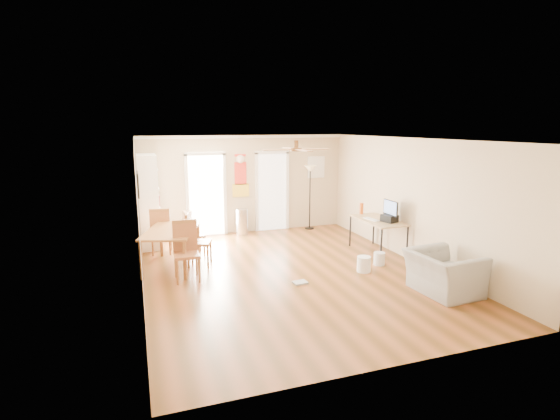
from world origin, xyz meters
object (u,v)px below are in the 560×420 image
object	(u,v)px
dining_table	(172,248)
wastebasket_a	(364,264)
dining_chair_near	(187,252)
computer_desk	(377,236)
dining_chair_right_b	(199,240)
torchiere_lamp	(310,197)
bookshelf	(149,201)
wastebasket_b	(379,259)
armchair	(443,273)
printer	(389,218)
dining_chair_far	(161,231)
dining_chair_right_a	(194,233)
trash_can	(242,222)

from	to	relation	value
dining_table	wastebasket_a	size ratio (longest dim) A/B	5.04
dining_chair_near	computer_desk	world-z (taller)	dining_chair_near
dining_chair_right_b	torchiere_lamp	distance (m)	4.04
bookshelf	dining_table	bearing A→B (deg)	-68.56
bookshelf	torchiere_lamp	distance (m)	4.31
dining_chair_right_b	wastebasket_b	distance (m)	3.75
wastebasket_b	armchair	xyz separation A→B (m)	(0.22, -1.67, 0.23)
wastebasket_a	wastebasket_b	bearing A→B (deg)	27.32
bookshelf	torchiere_lamp	size ratio (longest dim) A/B	1.23
dining_table	torchiere_lamp	xyz separation A→B (m)	(3.93, 2.12, 0.50)
computer_desk	printer	size ratio (longest dim) A/B	4.67
bookshelf	dining_chair_right_b	size ratio (longest dim) A/B	2.00
dining_table	dining_chair_far	size ratio (longest dim) A/B	1.48
dining_chair_right_b	dining_chair_far	size ratio (longest dim) A/B	1.04
dining_table	wastebasket_b	bearing A→B (deg)	-17.11
dining_table	wastebasket_a	distance (m)	3.88
dining_chair_near	computer_desk	distance (m)	4.31
armchair	wastebasket_b	bearing A→B (deg)	4.29
dining_chair_right_b	bookshelf	bearing A→B (deg)	45.39
wastebasket_a	armchair	size ratio (longest dim) A/B	0.28
bookshelf	computer_desk	world-z (taller)	bookshelf
dining_chair_right_a	trash_can	size ratio (longest dim) A/B	1.42
bookshelf	dining_chair_near	xyz separation A→B (m)	(0.56, -2.59, -0.54)
trash_can	printer	xyz separation A→B (m)	(2.62, -2.86, 0.51)
dining_chair_right_a	torchiere_lamp	bearing A→B (deg)	-75.07
dining_chair_far	printer	xyz separation A→B (m)	(4.74, -1.83, 0.32)
dining_table	printer	xyz separation A→B (m)	(4.60, -0.77, 0.46)
computer_desk	wastebasket_b	xyz separation A→B (m)	(-0.41, -0.77, -0.25)
printer	dining_chair_right_b	bearing A→B (deg)	154.08
torchiere_lamp	wastebasket_b	world-z (taller)	torchiere_lamp
bookshelf	dining_table	world-z (taller)	bookshelf
dining_chair_near	dining_chair_far	distance (m)	1.96
dining_chair_far	dining_table	bearing A→B (deg)	105.29
dining_chair_right_a	torchiere_lamp	size ratio (longest dim) A/B	0.55
dining_chair_right_a	dining_chair_far	world-z (taller)	dining_chair_far
dining_table	dining_chair_far	xyz separation A→B (m)	(-0.14, 1.06, 0.14)
armchair	dining_chair_right_b	bearing A→B (deg)	49.45
computer_desk	armchair	bearing A→B (deg)	-94.46
bookshelf	dining_table	xyz separation A→B (m)	(0.36, -1.73, -0.71)
dining_chair_near	dining_table	bearing A→B (deg)	103.77
dining_chair_near	wastebasket_a	distance (m)	3.45
dining_chair_far	trash_can	bearing A→B (deg)	-146.21
dining_table	armchair	bearing A→B (deg)	-34.20
trash_can	wastebasket_b	world-z (taller)	trash_can
bookshelf	dining_chair_right_a	world-z (taller)	bookshelf
dining_chair_right_b	armchair	distance (m)	4.72
dining_chair_right_b	computer_desk	xyz separation A→B (m)	(3.94, -0.42, -0.16)
dining_chair_right_a	trash_can	bearing A→B (deg)	-53.71
armchair	wastebasket_a	bearing A→B (deg)	24.54
wastebasket_a	dining_chair_right_a	bearing A→B (deg)	143.07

